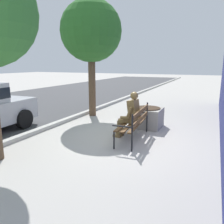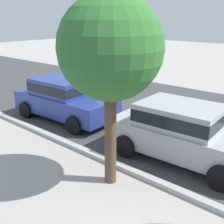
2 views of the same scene
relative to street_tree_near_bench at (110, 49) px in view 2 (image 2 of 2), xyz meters
The scene contains 4 objects.
curb_stone 3.93m from the street_tree_near_bench, 14.27° to the left, with size 60.00×0.20×0.12m, color #B2AFA8.
street_tree_near_bench is the anchor object (origin of this frame).
parked_car_blue 5.25m from the street_tree_near_bench, 153.26° to the left, with size 4.18×2.08×1.56m.
parked_car_silver 3.20m from the street_tree_near_bench, 71.42° to the left, with size 4.18×2.08×1.56m.
Camera 2 is at (1.48, -2.10, 3.76)m, focal length 44.87 mm.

